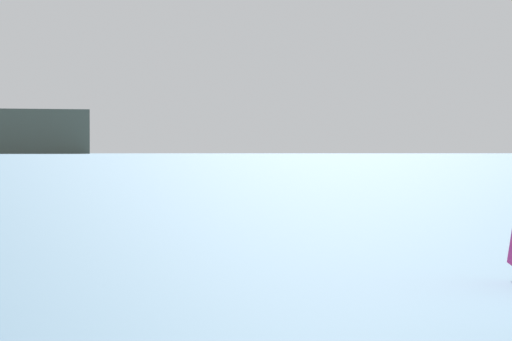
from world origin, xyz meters
The scene contains 0 objects.
Camera 1 is at (-7.65, -16.77, 2.46)m, focal length 81.03 mm.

